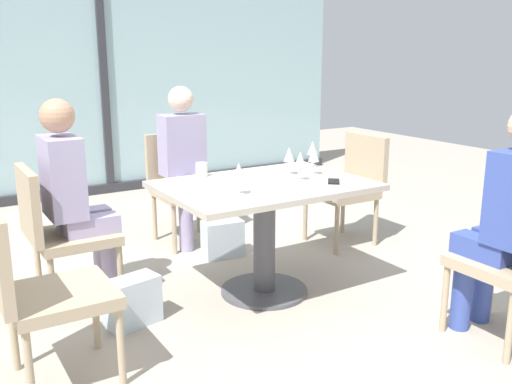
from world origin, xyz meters
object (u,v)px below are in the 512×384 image
(person_far_left, at_px, (74,192))
(wine_glass_4, at_px, (313,149))
(person_front_right, at_px, (508,214))
(cell_phone_on_table, at_px, (334,181))
(chair_near_window, at_px, (181,181))
(wine_glass_3, at_px, (300,160))
(coffee_cup, at_px, (202,170))
(chair_far_left, at_px, (58,228))
(wine_glass_0, at_px, (239,172))
(handbag_0, at_px, (133,301))
(wine_glass_1, at_px, (289,155))
(chair_side_end, at_px, (38,285))
(wine_glass_2, at_px, (314,155))
(person_near_window, at_px, (186,158))
(chair_far_right, at_px, (351,182))
(handbag_1, at_px, (223,239))

(person_far_left, height_order, wine_glass_4, person_far_left)
(person_front_right, relative_size, cell_phone_on_table, 8.75)
(chair_near_window, bearing_deg, person_far_left, -143.58)
(wine_glass_3, distance_m, coffee_cup, 0.65)
(chair_far_left, distance_m, wine_glass_4, 1.75)
(wine_glass_0, bearing_deg, chair_near_window, 78.87)
(handbag_0, bearing_deg, wine_glass_1, -7.64)
(wine_glass_3, xyz_separation_m, cell_phone_on_table, (0.15, -0.15, -0.13))
(cell_phone_on_table, bearing_deg, chair_side_end, -137.08)
(chair_near_window, bearing_deg, wine_glass_4, -62.05)
(wine_glass_4, distance_m, coffee_cup, 0.81)
(wine_glass_4, bearing_deg, person_front_right, -80.95)
(chair_near_window, relative_size, wine_glass_3, 4.70)
(handbag_0, bearing_deg, wine_glass_2, -11.97)
(person_near_window, distance_m, wine_glass_0, 1.37)
(wine_glass_0, bearing_deg, chair_far_left, 142.07)
(person_near_window, height_order, wine_glass_4, person_near_window)
(chair_far_left, bearing_deg, wine_glass_4, -8.91)
(person_far_left, height_order, wine_glass_0, person_far_left)
(cell_phone_on_table, bearing_deg, chair_far_right, 81.64)
(wine_glass_3, height_order, handbag_1, wine_glass_3)
(person_near_window, xyz_separation_m, handbag_1, (0.09, -0.43, -0.56))
(chair_far_left, distance_m, wine_glass_2, 1.66)
(wine_glass_1, relative_size, cell_phone_on_table, 1.28)
(person_near_window, bearing_deg, handbag_1, -78.22)
(wine_glass_1, distance_m, cell_phone_on_table, 0.36)
(wine_glass_1, bearing_deg, chair_far_left, 164.61)
(chair_near_window, distance_m, coffee_cup, 0.97)
(wine_glass_1, relative_size, handbag_0, 0.62)
(wine_glass_2, relative_size, handbag_0, 0.62)
(chair_far_right, height_order, wine_glass_0, wine_glass_0)
(coffee_cup, height_order, cell_phone_on_table, coffee_cup)
(wine_glass_4, height_order, cell_phone_on_table, wine_glass_4)
(handbag_1, bearing_deg, person_far_left, -162.39)
(chair_far_left, relative_size, cell_phone_on_table, 6.04)
(chair_side_end, height_order, wine_glass_1, wine_glass_1)
(person_far_left, bearing_deg, wine_glass_1, -16.61)
(chair_near_window, xyz_separation_m, wine_glass_3, (0.22, -1.33, 0.37))
(chair_near_window, height_order, wine_glass_4, wine_glass_4)
(person_front_right, bearing_deg, wine_glass_0, 136.94)
(chair_side_end, xyz_separation_m, cell_phone_on_table, (1.80, 0.12, 0.24))
(chair_far_left, distance_m, wine_glass_0, 1.15)
(coffee_cup, bearing_deg, chair_near_window, 74.48)
(person_far_left, relative_size, wine_glass_3, 6.81)
(wine_glass_2, bearing_deg, person_front_right, -72.69)
(wine_glass_1, distance_m, wine_glass_3, 0.18)
(chair_far_left, bearing_deg, coffee_cup, -8.24)
(chair_far_left, height_order, wine_glass_2, wine_glass_2)
(handbag_1, bearing_deg, wine_glass_3, -74.01)
(chair_far_left, distance_m, coffee_cup, 0.95)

